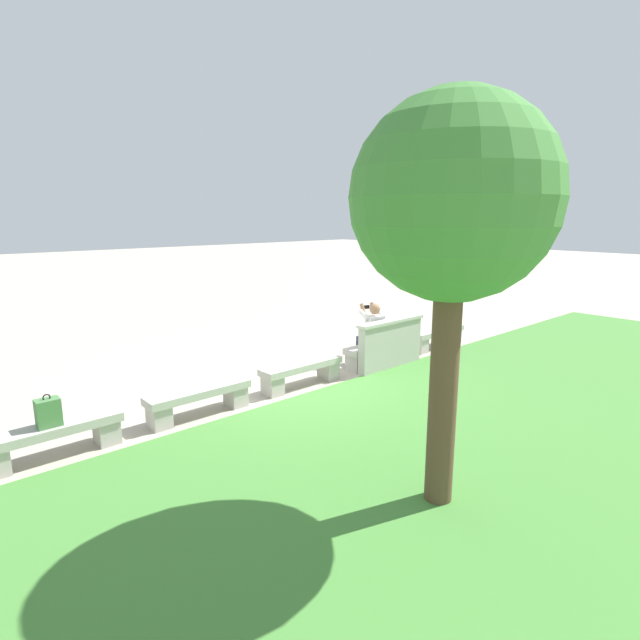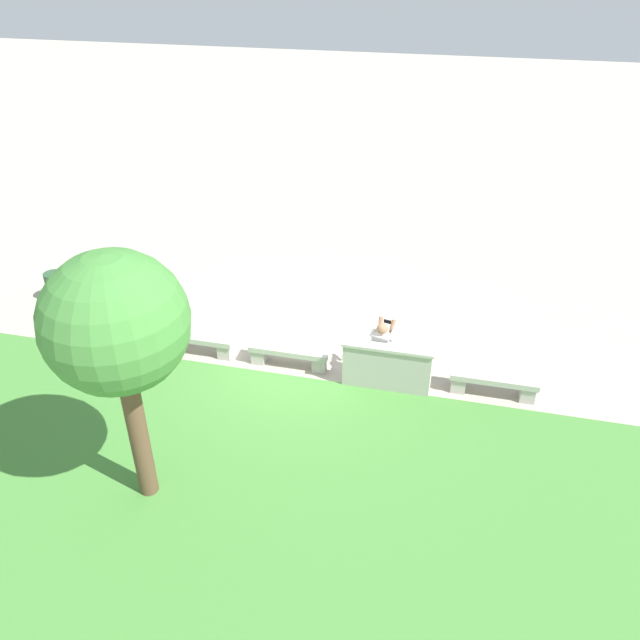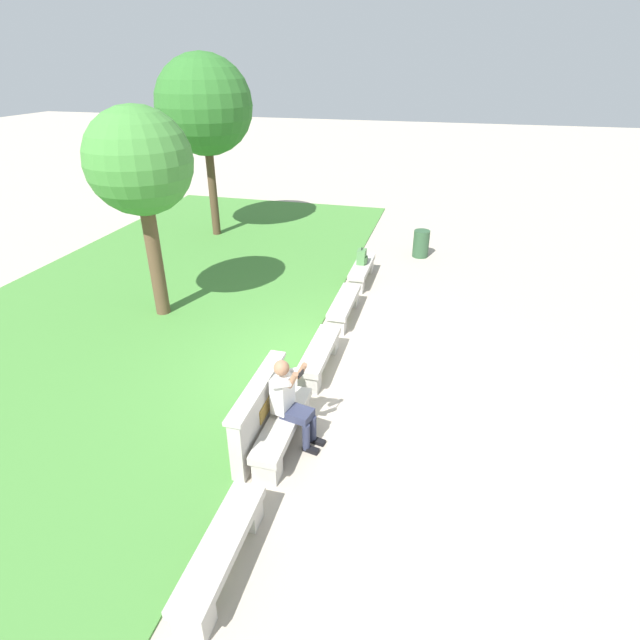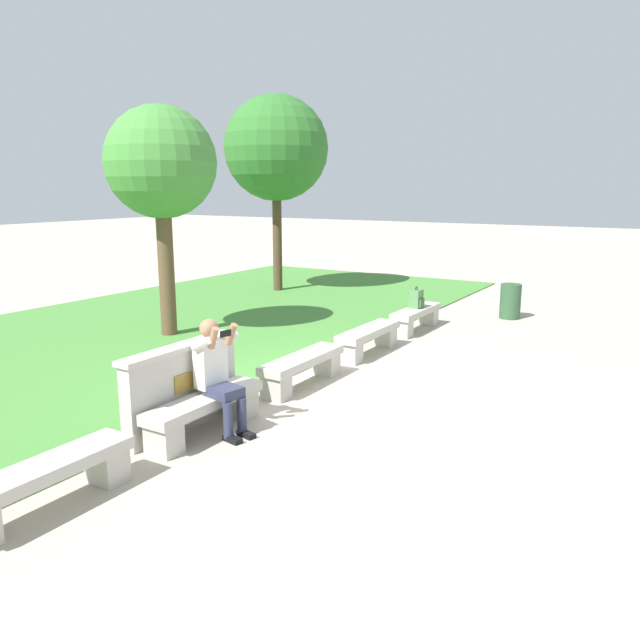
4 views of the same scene
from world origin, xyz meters
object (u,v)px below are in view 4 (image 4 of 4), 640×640
object	(u,v)px
bench_far	(369,337)
person_photographer	(217,370)
bench_mid	(303,366)
bench_end	(416,316)
tree_behind_wall	(276,149)
bench_main	(46,480)
trash_bin	(510,301)
tree_left_background	(161,165)
backpack	(417,299)
bench_near	(205,410)

from	to	relation	value
bench_far	person_photographer	world-z (taller)	person_photographer
bench_mid	bench_end	size ratio (longest dim) A/B	1.00
person_photographer	tree_behind_wall	bearing A→B (deg)	31.24
bench_main	trash_bin	distance (m)	10.46
tree_behind_wall	tree_left_background	size ratio (longest dim) A/B	1.21
bench_far	backpack	bearing A→B (deg)	0.46
bench_end	backpack	distance (m)	0.34
tree_behind_wall	bench_far	bearing A→B (deg)	-131.77
bench_mid	tree_behind_wall	world-z (taller)	tree_behind_wall
bench_main	bench_near	distance (m)	2.06
person_photographer	tree_behind_wall	xyz separation A→B (m)	(8.53, 5.17, 3.02)
bench_near	tree_left_background	xyz separation A→B (m)	(3.32, 3.86, 2.88)
tree_behind_wall	person_photographer	bearing A→B (deg)	-148.76
person_photographer	tree_behind_wall	distance (m)	10.42
bench_near	bench_mid	bearing A→B (deg)	0.00
bench_near	trash_bin	bearing A→B (deg)	-8.70
bench_main	bench_end	size ratio (longest dim) A/B	1.00
bench_far	tree_left_background	xyz separation A→B (m)	(-0.80, 3.86, 2.88)
tree_behind_wall	bench_end	bearing A→B (deg)	-116.08
tree_left_background	bench_near	bearing A→B (deg)	-130.66
tree_left_background	trash_bin	distance (m)	7.70
bench_far	trash_bin	size ratio (longest dim) A/B	2.23
bench_near	tree_behind_wall	xyz separation A→B (m)	(8.67, 5.10, 3.46)
bench_end	person_photographer	world-z (taller)	person_photographer
bench_main	bench_near	xyz separation A→B (m)	(2.06, 0.00, 0.00)
bench_main	bench_far	bearing A→B (deg)	0.00
bench_near	tree_behind_wall	world-z (taller)	tree_behind_wall
bench_mid	tree_left_background	world-z (taller)	tree_left_background
backpack	tree_behind_wall	bearing A→B (deg)	64.16
person_photographer	trash_bin	xyz separation A→B (m)	(8.18, -1.20, -0.36)
bench_mid	bench_far	size ratio (longest dim) A/B	1.00
tree_behind_wall	tree_left_background	xyz separation A→B (m)	(-5.35, -1.24, -0.58)
bench_far	tree_behind_wall	world-z (taller)	tree_behind_wall
bench_end	tree_behind_wall	size ratio (longest dim) A/B	0.32
bench_far	person_photographer	bearing A→B (deg)	-178.91
bench_main	bench_end	distance (m)	8.23
bench_far	trash_bin	distance (m)	4.39
bench_near	bench_far	world-z (taller)	same
person_photographer	tree_left_background	bearing A→B (deg)	51.10
bench_main	backpack	world-z (taller)	backpack
bench_end	backpack	xyz separation A→B (m)	(0.03, 0.02, 0.33)
bench_main	bench_mid	xyz separation A→B (m)	(4.11, 0.00, 0.00)
bench_mid	tree_behind_wall	size ratio (longest dim) A/B	0.32
bench_far	person_photographer	size ratio (longest dim) A/B	1.26
person_photographer	tree_behind_wall	world-z (taller)	tree_behind_wall
bench_far	tree_left_background	bearing A→B (deg)	101.70
backpack	tree_left_background	xyz separation A→B (m)	(-2.89, 3.84, 2.55)
bench_main	backpack	xyz separation A→B (m)	(8.26, 0.02, 0.33)
bench_mid	person_photographer	size ratio (longest dim) A/B	1.26
bench_end	tree_left_background	xyz separation A→B (m)	(-2.86, 3.86, 2.88)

